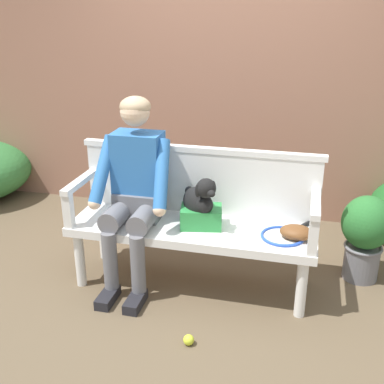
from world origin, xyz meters
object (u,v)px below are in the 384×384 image
(sports_bag, at_px, (201,217))
(tennis_ball, at_px, (189,340))
(person_seated, at_px, (135,185))
(tennis_racket, at_px, (285,235))
(dog_on_bench, at_px, (200,201))
(potted_plant, at_px, (365,233))
(baseball_glove, at_px, (297,232))
(garden_bench, at_px, (192,233))

(sports_bag, relative_size, tennis_ball, 4.24)
(person_seated, bearing_deg, sports_bag, 2.96)
(person_seated, xyz_separation_m, tennis_racket, (1.04, 0.01, -0.26))
(dog_on_bench, height_order, potted_plant, dog_on_bench)
(baseball_glove, bearing_deg, garden_bench, -175.75)
(baseball_glove, distance_m, sports_bag, 0.65)
(sports_bag, height_order, tennis_ball, sports_bag)
(tennis_ball, bearing_deg, baseball_glove, 47.85)
(garden_bench, relative_size, person_seated, 1.28)
(tennis_racket, bearing_deg, sports_bag, 178.13)
(person_seated, distance_m, potted_plant, 1.69)
(baseball_glove, height_order, tennis_ball, baseball_glove)
(dog_on_bench, height_order, baseball_glove, dog_on_bench)
(garden_bench, distance_m, baseball_glove, 0.72)
(tennis_racket, height_order, potted_plant, potted_plant)
(sports_bag, bearing_deg, potted_plant, 18.13)
(garden_bench, height_order, sports_bag, sports_bag)
(sports_bag, distance_m, tennis_ball, 0.84)
(tennis_racket, height_order, tennis_ball, tennis_racket)
(baseball_glove, bearing_deg, person_seated, -173.95)
(baseball_glove, distance_m, tennis_ball, 0.98)
(tennis_racket, relative_size, sports_bag, 1.97)
(garden_bench, xyz_separation_m, tennis_racket, (0.64, -0.01, 0.07))
(tennis_ball, distance_m, potted_plant, 1.52)
(person_seated, xyz_separation_m, baseball_glove, (1.12, -0.01, -0.22))
(tennis_racket, bearing_deg, baseball_glove, -13.76)
(person_seated, relative_size, dog_on_bench, 3.56)
(baseball_glove, distance_m, potted_plant, 0.65)
(garden_bench, distance_m, person_seated, 0.52)
(dog_on_bench, relative_size, sports_bag, 1.34)
(garden_bench, relative_size, dog_on_bench, 4.54)
(dog_on_bench, bearing_deg, garden_bench, -170.74)
(tennis_ball, bearing_deg, sports_bag, 96.65)
(tennis_ball, bearing_deg, garden_bench, 102.11)
(tennis_racket, bearing_deg, potted_plant, 35.03)
(dog_on_bench, bearing_deg, potted_plant, 17.85)
(tennis_ball, bearing_deg, person_seated, 130.32)
(garden_bench, xyz_separation_m, dog_on_bench, (0.05, 0.01, 0.25))
(dog_on_bench, bearing_deg, person_seated, -176.68)
(tennis_racket, xyz_separation_m, tennis_ball, (-0.50, -0.65, -0.44))
(tennis_racket, bearing_deg, person_seated, -179.70)
(garden_bench, relative_size, sports_bag, 6.10)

